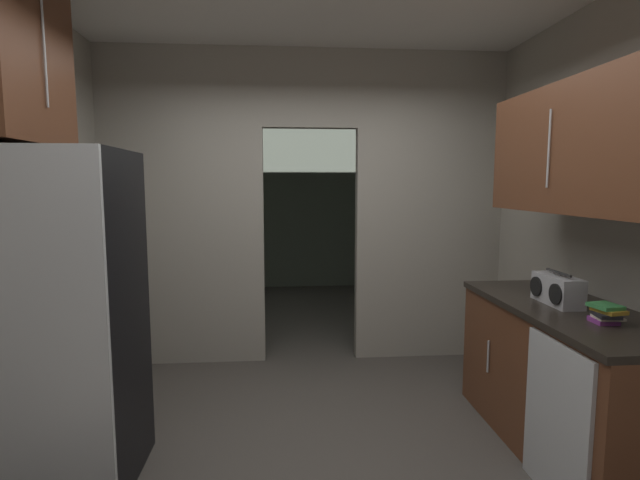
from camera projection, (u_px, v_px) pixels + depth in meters
ground at (324, 464)px, 2.84m from camera, size 20.00×20.00×0.00m
kitchen_partition at (306, 200)px, 4.42m from camera, size 3.63×0.12×2.82m
adjoining_room_shell at (298, 200)px, 6.61m from camera, size 3.63×3.30×2.82m
refrigerator at (62, 321)px, 2.58m from camera, size 0.72×0.74×1.81m
lower_cabinet_run at (565, 379)px, 2.94m from camera, size 0.67×1.63×0.90m
dishwasher at (556, 423)px, 2.47m from camera, size 0.02×0.56×0.84m
upper_cabinet_counterside at (579, 149)px, 2.79m from camera, size 0.36×1.46×0.74m
upper_cabinet_fridgeside at (8, 50)px, 2.50m from camera, size 0.36×0.80×0.96m
boombox at (557, 290)px, 2.96m from camera, size 0.16×0.36×0.20m
book_stack at (606, 313)px, 2.55m from camera, size 0.15×0.17×0.10m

